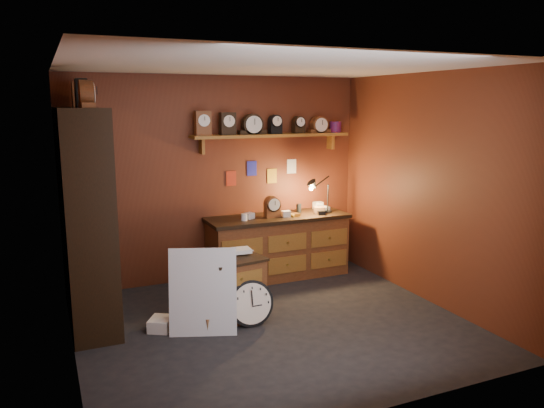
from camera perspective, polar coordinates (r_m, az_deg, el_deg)
The scene contains 11 objects.
floor at distance 5.83m, azimuth 0.16°, elevation -12.88°, with size 4.00×4.00×0.00m, color black.
room_shell at distance 5.50m, azimuth 0.14°, elevation 4.30°, with size 4.02×3.62×2.71m.
shelving_unit at distance 5.98m, azimuth -19.73°, elevation -0.34°, with size 0.47×1.60×2.58m.
workbench at distance 7.23m, azimuth 0.65°, elevation -4.21°, with size 1.94×0.66×1.36m.
low_cabinet at distance 5.90m, azimuth -4.11°, elevation -8.66°, with size 0.69×0.61×0.78m.
big_round_clock at distance 5.75m, azimuth -2.29°, elevation -10.63°, with size 0.50×0.16×0.50m.
white_panel at distance 5.70m, azimuth -7.34°, elevation -13.56°, with size 0.69×0.03×0.92m, color silver.
mini_fridge at distance 6.97m, azimuth -4.16°, elevation -6.66°, with size 0.59×0.61×0.51m.
floor_box_a at distance 5.96m, azimuth -8.51°, elevation -11.71°, with size 0.24×0.20×0.15m, color #966841.
floor_box_b at distance 5.81m, azimuth -11.88°, elevation -12.51°, with size 0.22×0.26×0.13m, color white.
floor_box_c at distance 5.72m, azimuth -6.74°, elevation -12.52°, with size 0.23×0.19×0.17m, color #966841.
Camera 1 is at (-2.16, -4.89, 2.34)m, focal length 35.00 mm.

